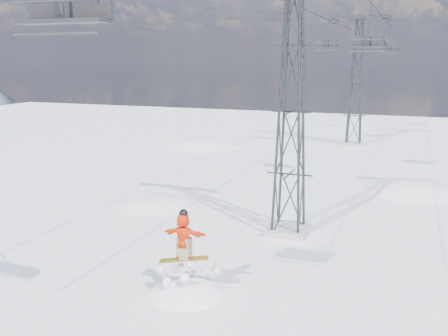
{
  "coord_description": "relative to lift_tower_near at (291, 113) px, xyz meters",
  "views": [
    {
      "loc": [
        5.68,
        -13.04,
        7.72
      ],
      "look_at": [
        -0.63,
        3.62,
        3.81
      ],
      "focal_mm": 40.0,
      "sensor_mm": 36.0,
      "label": 1
    }
  ],
  "objects": [
    {
      "name": "lift_chair_near",
      "position": [
        -2.2,
        -11.93,
        3.26
      ],
      "size": [
        2.14,
        0.62,
        2.66
      ],
      "color": "black",
      "rests_on": "ground"
    },
    {
      "name": "lift_chair_extra",
      "position": [
        2.2,
        34.07,
        3.3
      ],
      "size": [
        2.09,
        0.6,
        2.59
      ],
      "color": "black",
      "rests_on": "ground"
    },
    {
      "name": "snow_terrain",
      "position": [
        -5.57,
        13.24,
        -15.06
      ],
      "size": [
        39.0,
        37.0,
        22.0
      ],
      "color": "white",
      "rests_on": "ground"
    },
    {
      "name": "lift_chair_far",
      "position": [
        -2.2,
        22.1,
        3.38
      ],
      "size": [
        2.02,
        0.58,
        2.5
      ],
      "color": "black",
      "rests_on": "ground"
    },
    {
      "name": "lift_tower_far",
      "position": [
        0.0,
        25.0,
        0.0
      ],
      "size": [
        5.2,
        1.8,
        11.43
      ],
      "color": "#999999",
      "rests_on": "ground"
    },
    {
      "name": "haul_cables",
      "position": [
        0.0,
        11.5,
        5.38
      ],
      "size": [
        4.46,
        51.0,
        0.06
      ],
      "color": "black",
      "rests_on": "ground"
    },
    {
      "name": "lift_chair_mid",
      "position": [
        2.2,
        9.75,
        3.17
      ],
      "size": [
        2.22,
        0.64,
        2.76
      ],
      "color": "black",
      "rests_on": "ground"
    },
    {
      "name": "lift_tower_near",
      "position": [
        0.0,
        0.0,
        0.0
      ],
      "size": [
        5.2,
        1.8,
        11.43
      ],
      "color": "#999999",
      "rests_on": "ground"
    },
    {
      "name": "ground",
      "position": [
        -0.8,
        -8.0,
        -5.47
      ],
      "size": [
        120.0,
        120.0,
        0.0
      ],
      "primitive_type": "plane",
      "color": "white",
      "rests_on": "ground"
    }
  ]
}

